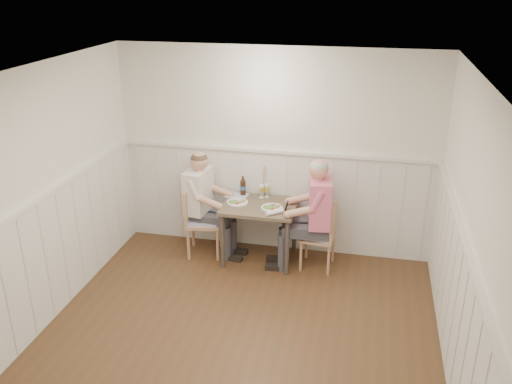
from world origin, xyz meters
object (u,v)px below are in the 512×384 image
man_in_pink (315,223)px  beer_bottle (243,187)px  chair_right (322,234)px  chair_left (200,218)px  dining_table (259,213)px  grass_vase (263,181)px  diner_cream (202,211)px

man_in_pink → beer_bottle: man_in_pink is taller
chair_right → chair_left: 1.56m
man_in_pink → chair_left: bearing=177.8°
dining_table → grass_vase: (-0.03, 0.31, 0.30)m
chair_left → beer_bottle: (0.50, 0.26, 0.37)m
chair_right → dining_table: bearing=178.3°
chair_left → man_in_pink: bearing=-2.2°
dining_table → chair_right: chair_right is taller
chair_left → man_in_pink: 1.47m
man_in_pink → diner_cream: bearing=175.9°
dining_table → man_in_pink: bearing=-4.4°
chair_left → beer_bottle: beer_bottle is taller
chair_right → beer_bottle: beer_bottle is taller
chair_right → chair_left: bearing=179.0°
diner_cream → beer_bottle: (0.48, 0.22, 0.29)m
man_in_pink → grass_vase: bearing=153.4°
dining_table → man_in_pink: (0.69, -0.05, -0.05)m
chair_left → chair_right: bearing=-1.0°
diner_cream → beer_bottle: bearing=24.1°
grass_vase → diner_cream: bearing=-160.6°
beer_bottle → grass_vase: size_ratio=0.59×
chair_right → beer_bottle: bearing=164.6°
dining_table → grass_vase: 0.43m
chair_right → man_in_pink: size_ratio=0.59×
chair_left → beer_bottle: size_ratio=3.60×
grass_vase → chair_left: bearing=-157.8°
man_in_pink → chair_right: bearing=18.1°
chair_right → diner_cream: bearing=177.2°
diner_cream → grass_vase: size_ratio=3.21×
chair_right → man_in_pink: bearing=-161.9°
chair_left → man_in_pink: size_ratio=0.64×
chair_right → chair_left: (-1.55, 0.03, 0.04)m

